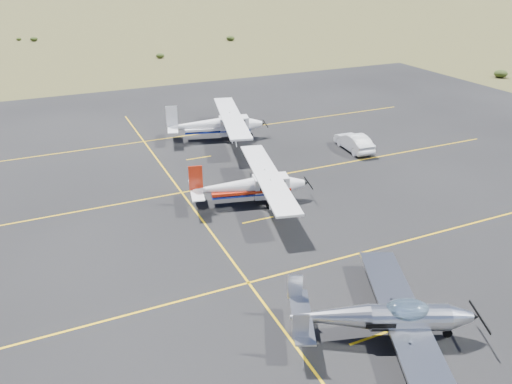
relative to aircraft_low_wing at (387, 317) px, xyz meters
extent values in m
plane|color=#383D1C|center=(2.48, 3.73, -1.06)|extent=(1600.00, 1600.00, 0.00)
cube|color=black|center=(2.48, 10.73, -1.06)|extent=(72.00, 72.00, 0.02)
cube|color=silver|center=(0.69, -0.30, -0.22)|extent=(5.55, 9.93, 0.14)
ellipsoid|color=#99BFD8|center=(0.69, -0.30, 0.32)|extent=(2.11, 1.71, 0.92)
cube|color=silver|center=(-3.12, 1.36, 0.10)|extent=(2.07, 3.41, 0.07)
cube|color=silver|center=(-3.77, 0.30, 0.60)|extent=(0.59, 0.31, 1.13)
cube|color=silver|center=(-2.78, 2.57, 0.60)|extent=(0.59, 0.31, 1.13)
cylinder|color=black|center=(2.34, -1.02, -0.86)|extent=(0.39, 0.25, 0.38)
cylinder|color=black|center=(-0.05, -1.45, -0.82)|extent=(0.46, 0.29, 0.45)
cylinder|color=black|center=(1.03, 1.02, -0.82)|extent=(0.46, 0.29, 0.45)
cube|color=silver|center=(1.26, 13.23, -0.01)|extent=(2.37, 1.59, 1.33)
cube|color=silver|center=(1.07, 13.28, 0.68)|extent=(3.91, 10.92, 0.14)
cube|color=black|center=(1.26, 13.23, 0.26)|extent=(1.80, 1.50, 0.54)
cube|color=#B8250F|center=(0.01, 13.52, -0.11)|extent=(5.07, 2.22, 0.18)
cube|color=#B8250F|center=(-3.26, 14.27, 0.92)|extent=(0.83, 0.25, 1.58)
cube|color=silver|center=(-3.26, 14.27, 0.13)|extent=(1.43, 3.24, 0.06)
cylinder|color=black|center=(2.51, 12.95, -0.87)|extent=(0.37, 0.18, 0.36)
cylinder|color=black|center=(0.74, 12.29, -0.83)|extent=(0.45, 0.22, 0.43)
cylinder|color=black|center=(1.20, 14.31, -0.83)|extent=(0.45, 0.22, 0.43)
cube|color=white|center=(3.70, 25.42, 0.09)|extent=(2.63, 1.80, 1.47)
cube|color=white|center=(3.49, 25.47, 0.86)|extent=(4.57, 12.03, 0.15)
cube|color=black|center=(3.70, 25.42, 0.40)|extent=(2.01, 1.68, 0.60)
cube|color=white|center=(2.33, 25.76, -0.01)|extent=(5.59, 2.57, 0.20)
cube|color=white|center=(-1.26, 26.67, 1.13)|extent=(0.92, 0.30, 1.74)
cube|color=white|center=(-1.26, 26.67, 0.26)|extent=(1.65, 3.58, 0.07)
cylinder|color=black|center=(5.07, 25.07, -0.85)|extent=(0.41, 0.20, 0.39)
cylinder|color=black|center=(3.11, 24.39, -0.81)|extent=(0.50, 0.25, 0.48)
cylinder|color=black|center=(3.67, 26.61, -0.81)|extent=(0.50, 0.25, 0.48)
imported|color=silver|center=(11.33, 18.79, -0.37)|extent=(1.77, 4.25, 1.37)
camera|label=1|loc=(-11.24, -12.24, 12.94)|focal=35.00mm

